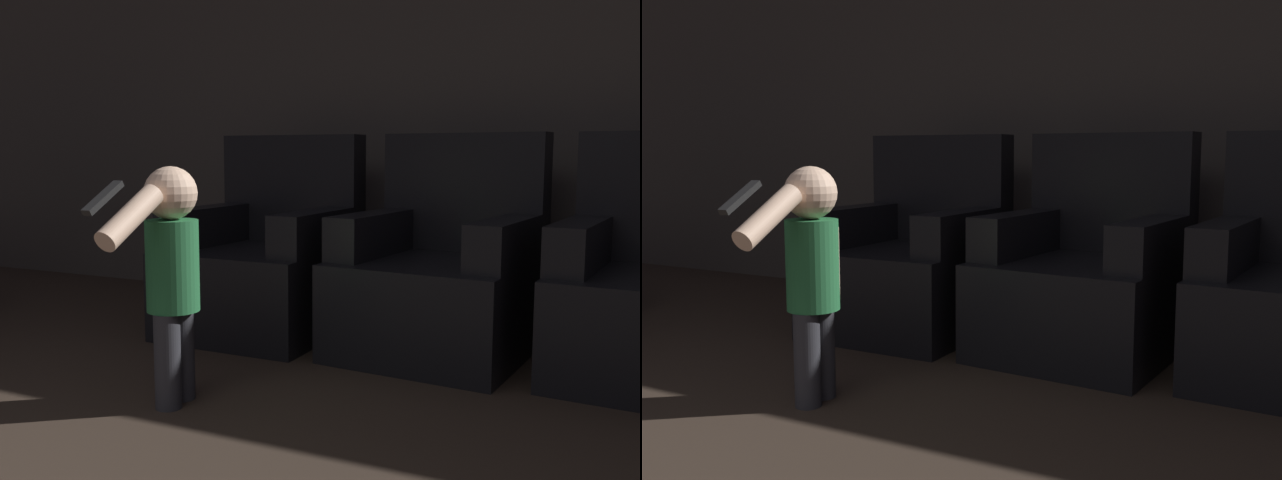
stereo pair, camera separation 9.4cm
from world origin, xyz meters
TOP-DOWN VIEW (x-y plane):
  - wall_back at (0.00, 4.50)m, footprint 8.40×0.05m
  - armchair_left at (-0.65, 3.63)m, footprint 0.80×0.87m
  - armchair_middle at (0.28, 3.63)m, footprint 0.87×0.93m
  - person_toddler at (-0.39, 2.50)m, footprint 0.19×0.59m

SIDE VIEW (x-z plane):
  - armchair_left at x=-0.65m, z-range -0.17..0.85m
  - armchair_middle at x=0.28m, z-range -0.17..0.85m
  - person_toddler at x=-0.39m, z-range 0.08..0.95m
  - wall_back at x=0.00m, z-range 0.00..2.60m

